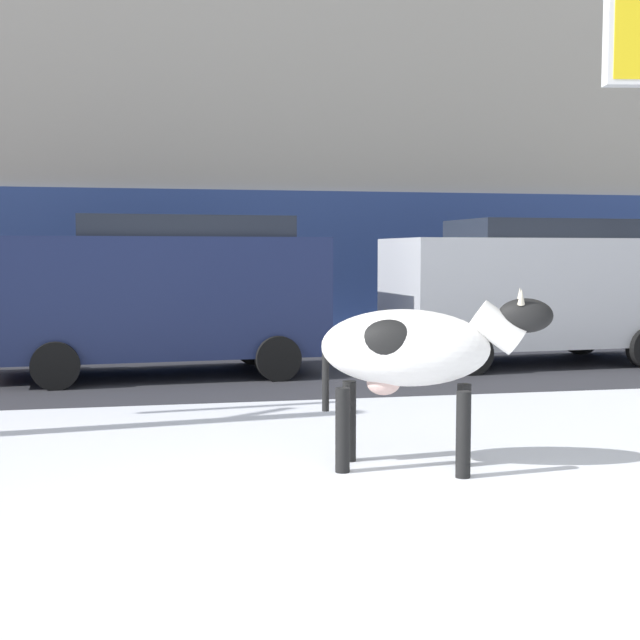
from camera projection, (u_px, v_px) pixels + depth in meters
The scene contains 7 objects.
ground_plane at pixel (389, 542), 5.40m from camera, with size 120.00×120.00×0.00m, color white.
road_strip at pixel (245, 370), 13.23m from camera, with size 60.00×5.60×0.01m, color #333338.
building_facade at pixel (209, 42), 19.26m from camera, with size 44.00×6.10×13.00m.
cow_holstein at pixel (411, 351), 7.13m from camera, with size 1.91×1.08×1.54m.
car_navy_van at pixel (165, 291), 12.58m from camera, with size 4.71×2.35×2.32m.
car_silver_van at pixel (533, 287), 13.93m from camera, with size 4.71×2.35×2.32m.
pedestrian_by_cars at pixel (535, 299), 17.16m from camera, with size 0.36×0.24×1.73m.
Camera 1 is at (-1.46, -5.08, 1.81)m, focal length 48.54 mm.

